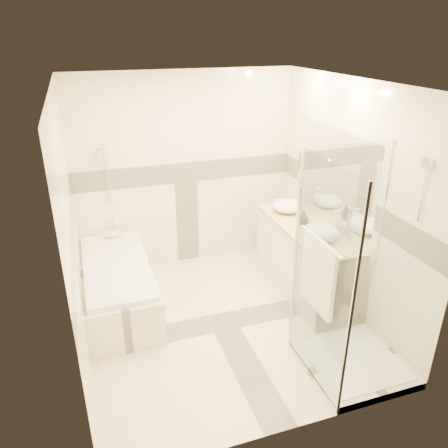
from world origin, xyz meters
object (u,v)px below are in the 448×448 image
object	(u,v)px
vessel_sink_near	(287,206)
vanity	(305,259)
amenity_bottle_b	(303,218)
bathtub	(118,283)
shower_enclosure	(343,320)
vessel_sink_far	(321,232)
amenity_bottle_a	(305,220)

from	to	relation	value
vessel_sink_near	vanity	bearing A→B (deg)	-87.64
amenity_bottle_b	vanity	bearing A→B (deg)	-75.51
bathtub	shower_enclosure	world-z (taller)	shower_enclosure
bathtub	vessel_sink_far	distance (m)	2.32
vessel_sink_far	amenity_bottle_b	xyz separation A→B (m)	(0.00, 0.40, 0.00)
bathtub	shower_enclosure	size ratio (longest dim) A/B	0.83
shower_enclosure	amenity_bottle_b	world-z (taller)	shower_enclosure
vanity	shower_enclosure	distance (m)	1.31
vanity	amenity_bottle_b	world-z (taller)	amenity_bottle_b
vessel_sink_near	vessel_sink_far	xyz separation A→B (m)	(0.00, -0.80, 0.01)
shower_enclosure	vessel_sink_near	size ratio (longest dim) A/B	5.57
shower_enclosure	amenity_bottle_a	xyz separation A→B (m)	(0.27, 1.30, 0.42)
vessel_sink_far	amenity_bottle_a	world-z (taller)	vessel_sink_far
vanity	vessel_sink_near	distance (m)	0.69
vanity	amenity_bottle_b	xyz separation A→B (m)	(-0.02, 0.08, 0.50)
shower_enclosure	vessel_sink_near	distance (m)	1.82
vanity	vessel_sink_far	distance (m)	0.60
vessel_sink_far	amenity_bottle_b	size ratio (longest dim) A/B	2.44
vanity	amenity_bottle_b	distance (m)	0.51
bathtub	amenity_bottle_a	distance (m)	2.24
amenity_bottle_a	vessel_sink_near	bearing A→B (deg)	90.00
amenity_bottle_a	amenity_bottle_b	xyz separation A→B (m)	(0.00, 0.05, 0.00)
shower_enclosure	vessel_sink_near	world-z (taller)	shower_enclosure
vanity	amenity_bottle_a	bearing A→B (deg)	125.25
shower_enclosure	amenity_bottle_a	distance (m)	1.39
vanity	amenity_bottle_a	size ratio (longest dim) A/B	10.67
shower_enclosure	vanity	bearing A→B (deg)	77.03
bathtub	vessel_sink_near	world-z (taller)	vessel_sink_near
vessel_sink_near	amenity_bottle_a	distance (m)	0.46
shower_enclosure	amenity_bottle_b	distance (m)	1.44
vanity	shower_enclosure	world-z (taller)	shower_enclosure
amenity_bottle_a	amenity_bottle_b	bearing A→B (deg)	90.00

